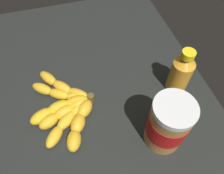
% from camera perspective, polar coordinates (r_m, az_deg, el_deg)
% --- Properties ---
extents(ground_plane, '(0.94, 0.67, 0.03)m').
position_cam_1_polar(ground_plane, '(0.70, -3.37, -0.22)').
color(ground_plane, black).
extents(banana_bunch, '(0.30, 0.20, 0.04)m').
position_cam_1_polar(banana_bunch, '(0.63, -12.31, -5.36)').
color(banana_bunch, gold).
rests_on(banana_bunch, ground_plane).
extents(peanut_butter_jar, '(0.10, 0.10, 0.16)m').
position_cam_1_polar(peanut_butter_jar, '(0.54, 14.71, -9.57)').
color(peanut_butter_jar, '#B27238').
rests_on(peanut_butter_jar, ground_plane).
extents(honey_bottle, '(0.06, 0.06, 0.16)m').
position_cam_1_polar(honey_bottle, '(0.65, 17.97, 3.74)').
color(honey_bottle, orange).
rests_on(honey_bottle, ground_plane).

